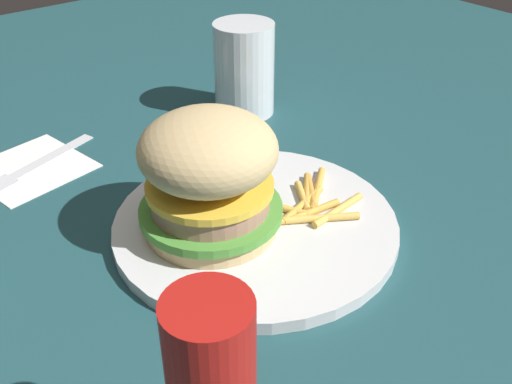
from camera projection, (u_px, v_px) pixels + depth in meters
ground_plane at (245, 222)px, 0.56m from camera, size 1.60×1.60×0.00m
plate at (256, 224)px, 0.54m from camera, size 0.26×0.26×0.01m
sandwich at (209, 174)px, 0.50m from camera, size 0.13×0.13×0.11m
fries_pile at (312, 202)px, 0.56m from camera, size 0.10×0.09×0.01m
napkin at (30, 168)px, 0.64m from camera, size 0.13×0.13×0.00m
fork at (29, 166)px, 0.64m from camera, size 0.17×0.07×0.00m
drink_glass at (244, 75)px, 0.73m from camera, size 0.07×0.07×0.11m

